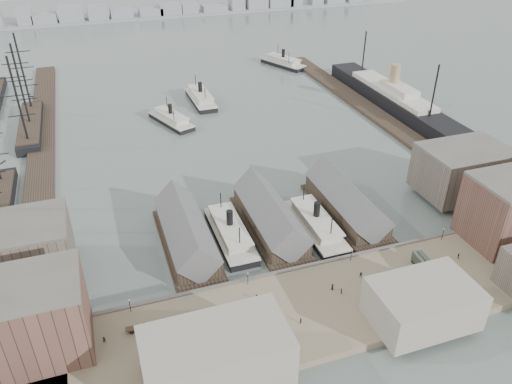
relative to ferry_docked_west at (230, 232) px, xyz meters
name	(u,v)px	position (x,y,z in m)	size (l,w,h in m)	color
ground	(291,262)	(13.00, -15.98, -2.51)	(900.00, 900.00, 0.00)	#576560
quay	(321,308)	(13.00, -35.98, -1.51)	(180.00, 30.00, 2.00)	#7F7055
seawall	(298,270)	(13.00, -21.18, -1.36)	(180.00, 1.20, 2.30)	#59544C
west_wharf	(41,147)	(-55.00, 84.02, -1.71)	(10.00, 220.00, 1.60)	#2D231C
east_wharf	(371,111)	(91.00, 74.02, -1.71)	(10.00, 180.00, 1.60)	#2D231C
ferry_shed_west	(186,233)	(-13.00, 0.90, 2.13)	(14.00, 42.00, 12.60)	#2D231C
ferry_shed_center	(270,217)	(13.00, 0.90, 2.13)	(14.00, 42.00, 12.60)	#2D231C
ferry_shed_east	(346,202)	(39.00, 0.90, 2.13)	(14.00, 42.00, 12.60)	#2D231C
warehouse_west_front	(9,324)	(-57.00, -27.98, 8.49)	(32.00, 18.00, 18.00)	brown
warehouse_west_back	(19,250)	(-57.00, 2.02, 6.49)	(26.00, 20.00, 14.00)	#60564C
warehouse_east_back	(462,171)	(81.00, -0.98, 6.99)	(28.00, 20.00, 15.00)	#60564C
street_bldg_center	(423,304)	(33.00, -47.98, 4.49)	(24.00, 16.00, 10.00)	gray
street_bldg_west	(216,356)	(-17.00, -47.98, 5.49)	(30.00, 16.00, 12.00)	gray
lamp_post_far_w	(130,303)	(-32.00, -22.98, 2.20)	(0.44, 0.44, 3.92)	black
lamp_post_near_w	(248,276)	(-2.00, -22.98, 2.20)	(0.44, 0.44, 3.92)	black
lamp_post_near_e	(352,253)	(28.00, -22.98, 2.20)	(0.44, 0.44, 3.92)	black
lamp_post_far_e	(443,232)	(58.00, -22.98, 2.20)	(0.44, 0.44, 3.92)	black
far_shore	(133,13)	(10.93, 318.16, 1.39)	(500.00, 40.00, 15.72)	gray
ferry_docked_west	(230,232)	(0.00, 0.00, 0.00)	(9.00, 30.01, 10.72)	black
ferry_docked_east	(316,224)	(26.00, -4.37, 0.03)	(9.10, 30.34, 10.84)	black
ferry_open_near	(171,119)	(-0.37, 91.91, -0.24)	(17.27, 28.31, 9.71)	black
ferry_open_mid	(201,98)	(18.36, 112.99, 0.05)	(9.56, 30.73, 10.94)	black
ferry_open_far	(283,62)	(78.73, 155.33, -0.03)	(20.44, 30.72, 10.61)	black
sailing_ship_mid	(30,125)	(-59.53, 104.48, 0.19)	(9.16, 52.95, 37.68)	black
ocean_steamer	(392,97)	(105.00, 79.11, 1.83)	(13.80, 100.88, 20.18)	black
tram	(426,267)	(44.45, -33.95, 1.47)	(3.55, 11.03, 3.87)	black
horse_cart_left	(139,327)	(-30.96, -29.49, 0.25)	(4.65, 1.70, 1.45)	black
horse_cart_center	(248,305)	(-4.65, -31.00, 0.33)	(5.04, 2.18, 1.68)	black
horse_cart_right	(405,287)	(35.59, -37.74, 0.25)	(4.70, 2.28, 1.43)	black
pedestrian_0	(104,340)	(-38.85, -30.84, 0.38)	(0.65, 0.48, 1.79)	black
pedestrian_1	(167,331)	(-24.82, -32.77, 0.32)	(0.81, 0.63, 1.66)	black
pedestrian_2	(257,297)	(-1.67, -29.10, 0.31)	(1.06, 0.61, 1.64)	black
pedestrian_3	(301,321)	(5.60, -39.90, 0.28)	(0.93, 0.39, 1.59)	black
pedestrian_4	(332,287)	(17.90, -31.86, 0.37)	(0.86, 0.56, 1.77)	black
pedestrian_5	(341,291)	(19.34, -34.01, 0.35)	(0.63, 0.46, 1.73)	black
pedestrian_6	(361,275)	(27.10, -30.16, 0.37)	(0.86, 0.67, 1.77)	black
pedestrian_7	(426,296)	(38.60, -42.57, 0.33)	(1.08, 0.62, 1.68)	black
pedestrian_8	(458,256)	(56.72, -31.93, 0.36)	(1.03, 0.43, 1.75)	black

